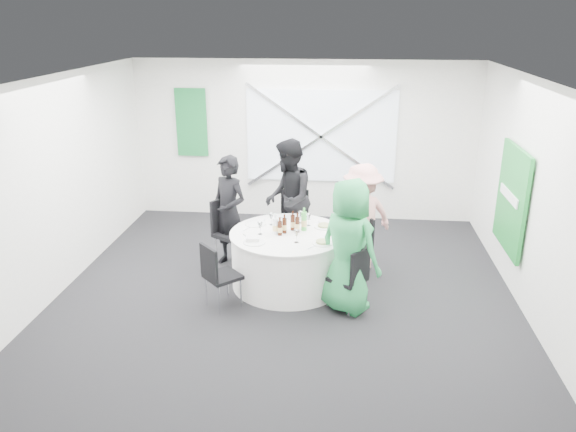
# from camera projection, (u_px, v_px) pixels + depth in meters

# --- Properties ---
(floor) EXTENTS (6.00, 6.00, 0.00)m
(floor) POSITION_uv_depth(u_px,v_px,m) (287.00, 291.00, 7.55)
(floor) COLOR black
(floor) RESTS_ON ground
(ceiling) EXTENTS (6.00, 6.00, 0.00)m
(ceiling) POSITION_uv_depth(u_px,v_px,m) (286.00, 78.00, 6.60)
(ceiling) COLOR silver
(ceiling) RESTS_ON wall_back
(wall_back) EXTENTS (6.00, 0.00, 6.00)m
(wall_back) POSITION_uv_depth(u_px,v_px,m) (304.00, 141.00, 9.89)
(wall_back) COLOR white
(wall_back) RESTS_ON floor
(wall_front) EXTENTS (6.00, 0.00, 6.00)m
(wall_front) POSITION_uv_depth(u_px,v_px,m) (246.00, 309.00, 4.27)
(wall_front) COLOR white
(wall_front) RESTS_ON floor
(wall_left) EXTENTS (0.00, 6.00, 6.00)m
(wall_left) POSITION_uv_depth(u_px,v_px,m) (59.00, 185.00, 7.36)
(wall_left) COLOR white
(wall_left) RESTS_ON floor
(wall_right) EXTENTS (0.00, 6.00, 6.00)m
(wall_right) POSITION_uv_depth(u_px,v_px,m) (532.00, 199.00, 6.79)
(wall_right) COLOR white
(wall_right) RESTS_ON floor
(window_panel) EXTENTS (2.60, 0.03, 1.60)m
(window_panel) POSITION_uv_depth(u_px,v_px,m) (321.00, 136.00, 9.79)
(window_panel) COLOR silver
(window_panel) RESTS_ON wall_back
(window_brace_a) EXTENTS (2.63, 0.05, 1.84)m
(window_brace_a) POSITION_uv_depth(u_px,v_px,m) (321.00, 137.00, 9.75)
(window_brace_a) COLOR silver
(window_brace_a) RESTS_ON window_panel
(window_brace_b) EXTENTS (2.63, 0.05, 1.84)m
(window_brace_b) POSITION_uv_depth(u_px,v_px,m) (321.00, 137.00, 9.75)
(window_brace_b) COLOR silver
(window_brace_b) RESTS_ON window_panel
(green_banner) EXTENTS (0.55, 0.04, 1.20)m
(green_banner) POSITION_uv_depth(u_px,v_px,m) (191.00, 123.00, 9.93)
(green_banner) COLOR #156B39
(green_banner) RESTS_ON wall_back
(green_sign) EXTENTS (0.05, 1.20, 1.40)m
(green_sign) POSITION_uv_depth(u_px,v_px,m) (512.00, 199.00, 7.43)
(green_sign) COLOR #17802C
(green_sign) RESTS_ON wall_right
(banquet_table) EXTENTS (1.56, 1.56, 0.76)m
(banquet_table) POSITION_uv_depth(u_px,v_px,m) (288.00, 259.00, 7.61)
(banquet_table) COLOR white
(banquet_table) RESTS_ON floor
(chair_back) EXTENTS (0.45, 0.46, 0.98)m
(chair_back) POSITION_uv_depth(u_px,v_px,m) (294.00, 217.00, 8.58)
(chair_back) COLOR black
(chair_back) RESTS_ON floor
(chair_back_left) EXTENTS (0.63, 0.62, 0.99)m
(chair_back_left) POSITION_uv_depth(u_px,v_px,m) (228.00, 227.00, 8.20)
(chair_back_left) COLOR black
(chair_back_left) RESTS_ON floor
(chair_back_right) EXTENTS (0.51, 0.50, 0.81)m
(chair_back_right) POSITION_uv_depth(u_px,v_px,m) (360.00, 240.00, 8.01)
(chair_back_right) COLOR black
(chair_back_right) RESTS_ON floor
(chair_front_right) EXTENTS (0.54, 0.54, 0.85)m
(chair_front_right) POSITION_uv_depth(u_px,v_px,m) (353.00, 275.00, 6.88)
(chair_front_right) COLOR black
(chair_front_right) RESTS_ON floor
(chair_front_left) EXTENTS (0.56, 0.56, 0.87)m
(chair_front_left) POSITION_uv_depth(u_px,v_px,m) (217.00, 272.00, 6.94)
(chair_front_left) COLOR black
(chair_front_left) RESTS_ON floor
(person_man_back_left) EXTENTS (0.72, 0.65, 1.65)m
(person_man_back_left) POSITION_uv_depth(u_px,v_px,m) (229.00, 212.00, 8.08)
(person_man_back_left) COLOR black
(person_man_back_left) RESTS_ON floor
(person_man_back) EXTENTS (0.57, 0.92, 1.81)m
(person_man_back) POSITION_uv_depth(u_px,v_px,m) (288.00, 199.00, 8.38)
(person_man_back) COLOR black
(person_man_back) RESTS_ON floor
(person_woman_pink) EXTENTS (1.10, 0.95, 1.56)m
(person_woman_pink) POSITION_uv_depth(u_px,v_px,m) (362.00, 217.00, 8.00)
(person_woman_pink) COLOR pink
(person_woman_pink) RESTS_ON floor
(person_woman_green) EXTENTS (0.99, 0.93, 1.70)m
(person_woman_green) POSITION_uv_depth(u_px,v_px,m) (349.00, 246.00, 6.82)
(person_woman_green) COLOR #27924C
(person_woman_green) RESTS_ON floor
(plate_back) EXTENTS (0.25, 0.25, 0.01)m
(plate_back) POSITION_uv_depth(u_px,v_px,m) (294.00, 217.00, 8.04)
(plate_back) COLOR white
(plate_back) RESTS_ON banquet_table
(plate_back_left) EXTENTS (0.30, 0.30, 0.01)m
(plate_back_left) POSITION_uv_depth(u_px,v_px,m) (255.00, 224.00, 7.79)
(plate_back_left) COLOR white
(plate_back_left) RESTS_ON banquet_table
(plate_back_right) EXTENTS (0.27, 0.27, 0.04)m
(plate_back_right) POSITION_uv_depth(u_px,v_px,m) (324.00, 226.00, 7.68)
(plate_back_right) COLOR white
(plate_back_right) RESTS_ON banquet_table
(plate_front_right) EXTENTS (0.26, 0.26, 0.04)m
(plate_front_right) POSITION_uv_depth(u_px,v_px,m) (323.00, 242.00, 7.13)
(plate_front_right) COLOR white
(plate_front_right) RESTS_ON banquet_table
(plate_front_left) EXTENTS (0.28, 0.28, 0.01)m
(plate_front_left) POSITION_uv_depth(u_px,v_px,m) (254.00, 242.00, 7.16)
(plate_front_left) COLOR white
(plate_front_left) RESTS_ON banquet_table
(napkin) EXTENTS (0.18, 0.13, 0.05)m
(napkin) POSITION_uv_depth(u_px,v_px,m) (252.00, 239.00, 7.18)
(napkin) COLOR white
(napkin) RESTS_ON plate_front_left
(beer_bottle_a) EXTENTS (0.06, 0.06, 0.26)m
(beer_bottle_a) POSITION_uv_depth(u_px,v_px,m) (285.00, 226.00, 7.45)
(beer_bottle_a) COLOR #3B180A
(beer_bottle_a) RESTS_ON banquet_table
(beer_bottle_b) EXTENTS (0.06, 0.06, 0.27)m
(beer_bottle_b) POSITION_uv_depth(u_px,v_px,m) (293.00, 223.00, 7.54)
(beer_bottle_b) COLOR #3B180A
(beer_bottle_b) RESTS_ON banquet_table
(beer_bottle_c) EXTENTS (0.06, 0.06, 0.27)m
(beer_bottle_c) POSITION_uv_depth(u_px,v_px,m) (297.00, 225.00, 7.47)
(beer_bottle_c) COLOR #3B180A
(beer_bottle_c) RESTS_ON banquet_table
(beer_bottle_d) EXTENTS (0.06, 0.06, 0.25)m
(beer_bottle_d) POSITION_uv_depth(u_px,v_px,m) (280.00, 228.00, 7.37)
(beer_bottle_d) COLOR #3B180A
(beer_bottle_d) RESTS_ON banquet_table
(green_water_bottle) EXTENTS (0.08, 0.08, 0.32)m
(green_water_bottle) POSITION_uv_depth(u_px,v_px,m) (304.00, 221.00, 7.53)
(green_water_bottle) COLOR green
(green_water_bottle) RESTS_ON banquet_table
(clear_water_bottle) EXTENTS (0.08, 0.08, 0.28)m
(clear_water_bottle) POSITION_uv_depth(u_px,v_px,m) (276.00, 226.00, 7.41)
(clear_water_bottle) COLOR white
(clear_water_bottle) RESTS_ON banquet_table
(wine_glass_a) EXTENTS (0.07, 0.07, 0.17)m
(wine_glass_a) POSITION_uv_depth(u_px,v_px,m) (309.00, 217.00, 7.70)
(wine_glass_a) COLOR white
(wine_glass_a) RESTS_ON banquet_table
(wine_glass_b) EXTENTS (0.07, 0.07, 0.17)m
(wine_glass_b) POSITION_uv_depth(u_px,v_px,m) (271.00, 216.00, 7.73)
(wine_glass_b) COLOR white
(wine_glass_b) RESTS_ON banquet_table
(wine_glass_c) EXTENTS (0.07, 0.07, 0.17)m
(wine_glass_c) POSITION_uv_depth(u_px,v_px,m) (260.00, 225.00, 7.40)
(wine_glass_c) COLOR white
(wine_glass_c) RESTS_ON banquet_table
(wine_glass_d) EXTENTS (0.07, 0.07, 0.17)m
(wine_glass_d) POSITION_uv_depth(u_px,v_px,m) (301.00, 215.00, 7.80)
(wine_glass_d) COLOR white
(wine_glass_d) RESTS_ON banquet_table
(wine_glass_e) EXTENTS (0.07, 0.07, 0.17)m
(wine_glass_e) POSITION_uv_depth(u_px,v_px,m) (296.00, 233.00, 7.13)
(wine_glass_e) COLOR white
(wine_glass_e) RESTS_ON banquet_table
(fork_a) EXTENTS (0.10, 0.13, 0.01)m
(fork_a) POSITION_uv_depth(u_px,v_px,m) (311.00, 247.00, 7.02)
(fork_a) COLOR silver
(fork_a) RESTS_ON banquet_table
(knife_a) EXTENTS (0.12, 0.12, 0.01)m
(knife_a) POSITION_uv_depth(u_px,v_px,m) (325.00, 242.00, 7.18)
(knife_a) COLOR silver
(knife_a) RESTS_ON banquet_table
(fork_b) EXTENTS (0.08, 0.14, 0.01)m
(fork_b) POSITION_uv_depth(u_px,v_px,m) (331.00, 232.00, 7.49)
(fork_b) COLOR silver
(fork_b) RESTS_ON banquet_table
(knife_b) EXTENTS (0.08, 0.14, 0.01)m
(knife_b) POSITION_uv_depth(u_px,v_px,m) (321.00, 223.00, 7.81)
(knife_b) COLOR silver
(knife_b) RESTS_ON banquet_table
(fork_c) EXTENTS (0.10, 0.13, 0.01)m
(fork_c) POSITION_uv_depth(u_px,v_px,m) (245.00, 236.00, 7.38)
(fork_c) COLOR silver
(fork_c) RESTS_ON banquet_table
(knife_c) EXTENTS (0.10, 0.13, 0.01)m
(knife_c) POSITION_uv_depth(u_px,v_px,m) (257.00, 245.00, 7.09)
(knife_c) COLOR silver
(knife_c) RESTS_ON banquet_table
(fork_d) EXTENTS (0.08, 0.14, 0.01)m
(fork_d) POSITION_uv_depth(u_px,v_px,m) (262.00, 221.00, 7.90)
(fork_d) COLOR silver
(fork_d) RESTS_ON banquet_table
(knife_d) EXTENTS (0.07, 0.14, 0.01)m
(knife_d) POSITION_uv_depth(u_px,v_px,m) (247.00, 229.00, 7.60)
(knife_d) COLOR silver
(knife_d) RESTS_ON banquet_table
(fork_e) EXTENTS (0.15, 0.02, 0.01)m
(fork_e) POSITION_uv_depth(u_px,v_px,m) (306.00, 219.00, 7.97)
(fork_e) COLOR silver
(fork_e) RESTS_ON banquet_table
(knife_e) EXTENTS (0.15, 0.03, 0.01)m
(knife_e) POSITION_uv_depth(u_px,v_px,m) (283.00, 218.00, 8.02)
(knife_e) COLOR silver
(knife_e) RESTS_ON banquet_table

